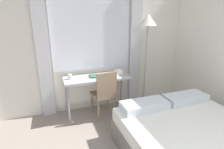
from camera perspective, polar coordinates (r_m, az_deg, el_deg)
The scene contains 8 objects.
wall_back_with_window at distance 3.55m, azimuth -4.00°, elevation 10.18°, with size 4.67×0.13×2.70m.
desk at distance 3.36m, azimuth -4.85°, elevation -1.95°, with size 1.25×0.48×0.76m.
desk_chair at distance 3.26m, azimuth -2.47°, elevation -5.72°, with size 0.44×0.44×0.92m.
bed at distance 2.62m, azimuth 26.58°, elevation -20.58°, with size 1.70×1.90×0.62m.
standing_lamp at distance 3.52m, azimuth 11.52°, elevation 14.69°, with size 0.34×0.34×1.91m.
telephone at distance 3.53m, azimuth 2.09°, elevation 0.89°, with size 0.15×0.16×0.09m.
book at distance 3.36m, azimuth -5.03°, elevation -0.44°, with size 0.29×0.24×0.02m.
mug at distance 3.28m, azimuth -13.52°, elevation -0.72°, with size 0.07×0.07×0.09m.
Camera 1 is at (-0.99, -0.36, 1.80)m, focal length 28.00 mm.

